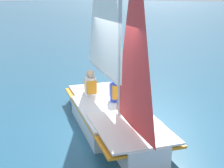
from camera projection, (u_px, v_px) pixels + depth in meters
ground_plane at (112, 126)px, 7.54m from camera, size 260.00×260.00×0.00m
sailboat_main at (111, 92)px, 7.35m from camera, size 3.68×4.39×5.82m
sailor_helm at (116, 95)px, 7.87m from camera, size 0.42×0.43×1.16m
sailor_crew at (91, 90)px, 8.28m from camera, size 0.42×0.43×1.16m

